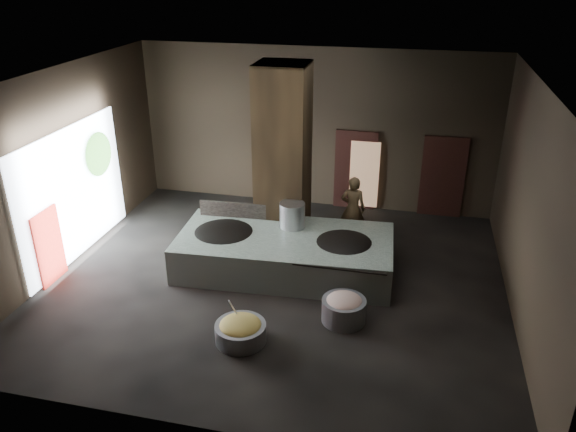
% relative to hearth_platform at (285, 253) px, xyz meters
% --- Properties ---
extents(floor, '(10.00, 9.00, 0.10)m').
position_rel_hearth_platform_xyz_m(floor, '(-0.06, -0.54, -0.47)').
color(floor, black).
rests_on(floor, ground).
extents(ceiling, '(10.00, 9.00, 0.10)m').
position_rel_hearth_platform_xyz_m(ceiling, '(-0.06, -0.54, 4.13)').
color(ceiling, black).
rests_on(ceiling, back_wall).
extents(back_wall, '(10.00, 0.10, 4.50)m').
position_rel_hearth_platform_xyz_m(back_wall, '(-0.06, 4.01, 1.83)').
color(back_wall, black).
rests_on(back_wall, ground).
extents(front_wall, '(10.00, 0.10, 4.50)m').
position_rel_hearth_platform_xyz_m(front_wall, '(-0.06, -5.09, 1.83)').
color(front_wall, black).
rests_on(front_wall, ground).
extents(left_wall, '(0.10, 9.00, 4.50)m').
position_rel_hearth_platform_xyz_m(left_wall, '(-5.11, -0.54, 1.83)').
color(left_wall, black).
rests_on(left_wall, ground).
extents(right_wall, '(0.10, 9.00, 4.50)m').
position_rel_hearth_platform_xyz_m(right_wall, '(4.99, -0.54, 1.83)').
color(right_wall, black).
rests_on(right_wall, ground).
extents(pillar, '(1.20, 1.20, 4.50)m').
position_rel_hearth_platform_xyz_m(pillar, '(-0.36, 1.36, 1.83)').
color(pillar, black).
rests_on(pillar, ground).
extents(hearth_platform, '(5.00, 2.59, 0.85)m').
position_rel_hearth_platform_xyz_m(hearth_platform, '(0.00, 0.00, 0.00)').
color(hearth_platform, '#AABDAC').
rests_on(hearth_platform, ground).
extents(platform_cap, '(4.77, 2.29, 0.03)m').
position_rel_hearth_platform_xyz_m(platform_cap, '(0.00, 0.00, 0.39)').
color(platform_cap, black).
rests_on(platform_cap, hearth_platform).
extents(wok_left, '(1.54, 1.54, 0.42)m').
position_rel_hearth_platform_xyz_m(wok_left, '(-1.45, -0.05, 0.33)').
color(wok_left, black).
rests_on(wok_left, hearth_platform).
extents(wok_left_rim, '(1.57, 1.57, 0.05)m').
position_rel_hearth_platform_xyz_m(wok_left_rim, '(-1.45, -0.05, 0.40)').
color(wok_left_rim, black).
rests_on(wok_left_rim, hearth_platform).
extents(wok_right, '(1.43, 1.43, 0.40)m').
position_rel_hearth_platform_xyz_m(wok_right, '(1.35, 0.05, 0.33)').
color(wok_right, black).
rests_on(wok_right, hearth_platform).
extents(wok_right_rim, '(1.46, 1.46, 0.05)m').
position_rel_hearth_platform_xyz_m(wok_right_rim, '(1.35, 0.05, 0.40)').
color(wok_right_rim, black).
rests_on(wok_right_rim, hearth_platform).
extents(stock_pot, '(0.59, 0.59, 0.64)m').
position_rel_hearth_platform_xyz_m(stock_pot, '(0.05, 0.55, 0.71)').
color(stock_pot, '#BBBCC4').
rests_on(stock_pot, hearth_platform).
extents(splash_guard, '(1.70, 0.15, 0.42)m').
position_rel_hearth_platform_xyz_m(splash_guard, '(-1.45, 0.75, 0.61)').
color(splash_guard, black).
rests_on(splash_guard, hearth_platform).
extents(cook, '(0.65, 0.44, 1.71)m').
position_rel_hearth_platform_xyz_m(cook, '(1.33, 1.88, 0.43)').
color(cook, brown).
rests_on(cook, ground).
extents(veg_basin, '(1.13, 1.13, 0.36)m').
position_rel_hearth_platform_xyz_m(veg_basin, '(-0.20, -2.80, -0.24)').
color(veg_basin, gray).
rests_on(veg_basin, ground).
extents(veg_fill, '(0.80, 0.80, 0.25)m').
position_rel_hearth_platform_xyz_m(veg_fill, '(-0.20, -2.80, -0.07)').
color(veg_fill, '#97AF55').
rests_on(veg_fill, veg_basin).
extents(ladle, '(0.13, 0.38, 0.69)m').
position_rel_hearth_platform_xyz_m(ladle, '(-0.35, -2.65, 0.13)').
color(ladle, '#BBBCC4').
rests_on(ladle, veg_basin).
extents(meat_basin, '(0.90, 0.90, 0.48)m').
position_rel_hearth_platform_xyz_m(meat_basin, '(1.61, -1.73, -0.18)').
color(meat_basin, gray).
rests_on(meat_basin, ground).
extents(meat_fill, '(0.73, 0.73, 0.28)m').
position_rel_hearth_platform_xyz_m(meat_fill, '(1.61, -1.73, 0.03)').
color(meat_fill, tan).
rests_on(meat_fill, meat_basin).
extents(doorway_near, '(1.18, 0.08, 2.38)m').
position_rel_hearth_platform_xyz_m(doorway_near, '(1.14, 3.91, 0.68)').
color(doorway_near, black).
rests_on(doorway_near, ground).
extents(doorway_near_glow, '(0.82, 0.04, 1.93)m').
position_rel_hearth_platform_xyz_m(doorway_near_glow, '(1.40, 3.86, 0.63)').
color(doorway_near_glow, '#8C6647').
rests_on(doorway_near_glow, ground).
extents(doorway_far, '(1.18, 0.08, 2.38)m').
position_rel_hearth_platform_xyz_m(doorway_far, '(3.54, 3.91, 0.68)').
color(doorway_far, black).
rests_on(doorway_far, ground).
extents(doorway_far_glow, '(0.85, 0.04, 2.01)m').
position_rel_hearth_platform_xyz_m(doorway_far_glow, '(3.31, 4.09, 0.63)').
color(doorway_far_glow, '#8C6647').
rests_on(doorway_far_glow, ground).
extents(left_opening, '(0.04, 4.20, 3.10)m').
position_rel_hearth_platform_xyz_m(left_opening, '(-5.01, -0.34, 1.18)').
color(left_opening, white).
rests_on(left_opening, ground).
extents(pavilion_sliver, '(0.05, 0.90, 1.70)m').
position_rel_hearth_platform_xyz_m(pavilion_sliver, '(-4.94, -1.64, 0.43)').
color(pavilion_sliver, maroon).
rests_on(pavilion_sliver, ground).
extents(tree_silhouette, '(0.28, 1.10, 1.10)m').
position_rel_hearth_platform_xyz_m(tree_silhouette, '(-4.91, 0.76, 1.78)').
color(tree_silhouette, '#194714').
rests_on(tree_silhouette, left_opening).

